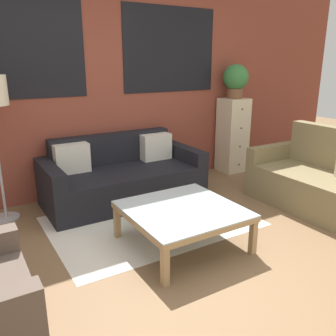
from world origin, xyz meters
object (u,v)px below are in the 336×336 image
potted_plant (236,79)px  couch_dark (122,178)px  settee_vintage (318,182)px  coffee_table (182,213)px  drawer_cabinet (233,135)px

potted_plant → couch_dark: bearing=-173.2°
settee_vintage → coffee_table: size_ratio=1.49×
coffee_table → drawer_cabinet: 2.54m
coffee_table → potted_plant: (1.97, 1.58, 1.07)m
couch_dark → settee_vintage: 2.33m
coffee_table → potted_plant: 2.74m
drawer_cabinet → coffee_table: bearing=-141.1°
settee_vintage → drawer_cabinet: drawer_cabinet is taller
settee_vintage → drawer_cabinet: 1.66m
settee_vintage → coffee_table: 1.87m
potted_plant → drawer_cabinet: bearing=-90.0°
settee_vintage → drawer_cabinet: bearing=86.7°
potted_plant → settee_vintage: bearing=-93.3°
potted_plant → coffee_table: bearing=-141.1°
couch_dark → potted_plant: 2.27m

